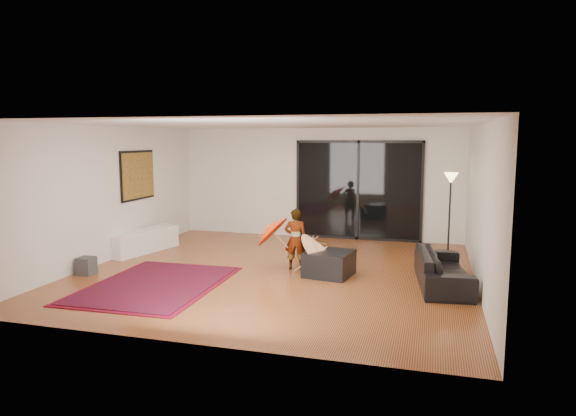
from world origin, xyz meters
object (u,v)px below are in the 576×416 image
at_px(media_console, 144,241).
at_px(ottoman, 329,263).
at_px(sofa, 443,269).
at_px(child, 296,239).

xyz_separation_m(media_console, ottoman, (4.24, -0.80, -0.02)).
bearing_deg(ottoman, sofa, -3.20).
bearing_deg(ottoman, child, 159.42).
distance_m(media_console, sofa, 6.27).
bearing_deg(media_console, sofa, 4.60).
height_order(ottoman, child, child).
bearing_deg(sofa, media_console, 75.17).
distance_m(sofa, child, 2.69).
relative_size(ottoman, child, 0.67).
distance_m(ottoman, child, 0.82).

